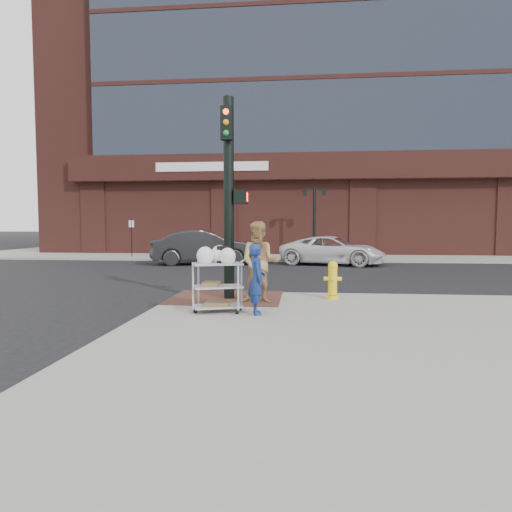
# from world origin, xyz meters

# --- Properties ---
(ground) EXTENTS (220.00, 220.00, 0.00)m
(ground) POSITION_xyz_m (0.00, 0.00, 0.00)
(ground) COLOR black
(ground) RESTS_ON ground
(sidewalk_far) EXTENTS (65.00, 36.00, 0.15)m
(sidewalk_far) POSITION_xyz_m (12.50, 32.00, 0.07)
(sidewalk_far) COLOR gray
(sidewalk_far) RESTS_ON ground
(brick_curb_ramp) EXTENTS (2.80, 2.40, 0.01)m
(brick_curb_ramp) POSITION_xyz_m (-0.60, 0.90, 0.16)
(brick_curb_ramp) COLOR #542E27
(brick_curb_ramp) RESTS_ON sidewalk_near
(bank_building) EXTENTS (42.00, 26.00, 28.00)m
(bank_building) POSITION_xyz_m (5.00, 31.00, 14.15)
(bank_building) COLOR #5A2923
(bank_building) RESTS_ON sidewalk_far
(lamp_post) EXTENTS (1.32, 0.22, 4.00)m
(lamp_post) POSITION_xyz_m (2.00, 16.00, 2.62)
(lamp_post) COLOR black
(lamp_post) RESTS_ON sidewalk_far
(parking_sign) EXTENTS (0.05, 0.05, 2.20)m
(parking_sign) POSITION_xyz_m (-8.50, 15.00, 1.25)
(parking_sign) COLOR black
(parking_sign) RESTS_ON sidewalk_far
(traffic_signal_pole) EXTENTS (0.61, 0.51, 5.00)m
(traffic_signal_pole) POSITION_xyz_m (-0.48, 0.77, 2.83)
(traffic_signal_pole) COLOR black
(traffic_signal_pole) RESTS_ON sidewalk_near
(woman_blue) EXTENTS (0.47, 0.60, 1.47)m
(woman_blue) POSITION_xyz_m (0.39, -1.12, 0.89)
(woman_blue) COLOR navy
(woman_blue) RESTS_ON sidewalk_near
(pedestrian_tan) EXTENTS (0.98, 0.79, 1.95)m
(pedestrian_tan) POSITION_xyz_m (0.33, 0.27, 1.12)
(pedestrian_tan) COLOR #AB8550
(pedestrian_tan) RESTS_ON sidewalk_near
(sedan_dark) EXTENTS (5.46, 2.74, 1.72)m
(sedan_dark) POSITION_xyz_m (-3.57, 12.06, 0.86)
(sedan_dark) COLOR black
(sedan_dark) RESTS_ON ground
(minivan_white) EXTENTS (5.57, 3.61, 1.43)m
(minivan_white) POSITION_xyz_m (2.84, 12.47, 0.71)
(minivan_white) COLOR silver
(minivan_white) RESTS_ON ground
(utility_cart) EXTENTS (1.15, 0.87, 1.42)m
(utility_cart) POSITION_xyz_m (-0.46, -0.97, 0.79)
(utility_cart) COLOR #ABABB0
(utility_cart) RESTS_ON sidewalk_near
(fire_hydrant) EXTENTS (0.45, 0.31, 0.95)m
(fire_hydrant) POSITION_xyz_m (2.10, 1.04, 0.64)
(fire_hydrant) COLOR yellow
(fire_hydrant) RESTS_ON sidewalk_near
(newsbox_yellow) EXTENTS (0.56, 0.54, 1.04)m
(newsbox_yellow) POSITION_xyz_m (-6.53, 15.14, 0.67)
(newsbox_yellow) COLOR #F3A51B
(newsbox_yellow) RESTS_ON sidewalk_far
(newsbox_blue) EXTENTS (0.41, 0.38, 0.89)m
(newsbox_blue) POSITION_xyz_m (-4.40, 15.58, 0.59)
(newsbox_blue) COLOR #1A2FAF
(newsbox_blue) RESTS_ON sidewalk_far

